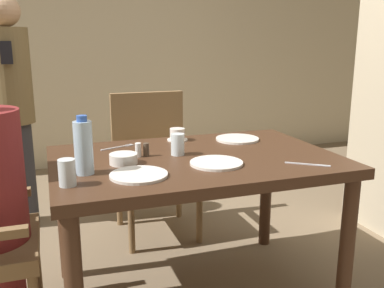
{
  "coord_description": "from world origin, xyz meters",
  "views": [
    {
      "loc": [
        -0.66,
        -1.86,
        1.27
      ],
      "look_at": [
        0.0,
        0.04,
        0.78
      ],
      "focal_mm": 40.0,
      "sensor_mm": 36.0,
      "label": 1
    }
  ],
  "objects_px": {
    "plate_dessert_center": "(139,175)",
    "bowl_small": "(123,159)",
    "chair_far_side": "(153,158)",
    "water_bottle": "(83,147)",
    "glass_tall_mid": "(178,144)",
    "standing_host": "(14,107)",
    "plate_main_left": "(237,139)",
    "teacup_with_saucer": "(177,135)",
    "plate_main_right": "(216,163)",
    "glass_tall_near": "(67,173)"
  },
  "relations": [
    {
      "from": "plate_dessert_center",
      "to": "bowl_small",
      "type": "height_order",
      "value": "bowl_small"
    },
    {
      "from": "chair_far_side",
      "to": "bowl_small",
      "type": "bearing_deg",
      "value": -112.06
    },
    {
      "from": "plate_dessert_center",
      "to": "water_bottle",
      "type": "relative_size",
      "value": 0.97
    },
    {
      "from": "plate_dessert_center",
      "to": "glass_tall_mid",
      "type": "xyz_separation_m",
      "value": [
        0.25,
        0.27,
        0.05
      ]
    },
    {
      "from": "chair_far_side",
      "to": "standing_host",
      "type": "relative_size",
      "value": 0.6
    },
    {
      "from": "plate_main_left",
      "to": "teacup_with_saucer",
      "type": "xyz_separation_m",
      "value": [
        -0.32,
        0.1,
        0.03
      ]
    },
    {
      "from": "water_bottle",
      "to": "teacup_with_saucer",
      "type": "bearing_deg",
      "value": 39.99
    },
    {
      "from": "chair_far_side",
      "to": "glass_tall_mid",
      "type": "distance_m",
      "value": 0.84
    },
    {
      "from": "plate_dessert_center",
      "to": "water_bottle",
      "type": "height_order",
      "value": "water_bottle"
    },
    {
      "from": "bowl_small",
      "to": "glass_tall_mid",
      "type": "height_order",
      "value": "glass_tall_mid"
    },
    {
      "from": "standing_host",
      "to": "plate_main_left",
      "type": "relative_size",
      "value": 6.55
    },
    {
      "from": "standing_host",
      "to": "plate_main_right",
      "type": "xyz_separation_m",
      "value": [
        0.9,
        -1.37,
        -0.1
      ]
    },
    {
      "from": "chair_far_side",
      "to": "water_bottle",
      "type": "bearing_deg",
      "value": -118.93
    },
    {
      "from": "chair_far_side",
      "to": "teacup_with_saucer",
      "type": "bearing_deg",
      "value": -87.83
    },
    {
      "from": "plate_main_right",
      "to": "bowl_small",
      "type": "xyz_separation_m",
      "value": [
        -0.39,
        0.14,
        0.02
      ]
    },
    {
      "from": "teacup_with_saucer",
      "to": "chair_far_side",
      "type": "bearing_deg",
      "value": 92.17
    },
    {
      "from": "chair_far_side",
      "to": "standing_host",
      "type": "xyz_separation_m",
      "value": [
        -0.86,
        0.37,
        0.34
      ]
    },
    {
      "from": "plate_main_right",
      "to": "chair_far_side",
      "type": "bearing_deg",
      "value": 92.55
    },
    {
      "from": "teacup_with_saucer",
      "to": "glass_tall_near",
      "type": "relative_size",
      "value": 1.09
    },
    {
      "from": "bowl_small",
      "to": "chair_far_side",
      "type": "bearing_deg",
      "value": 67.94
    },
    {
      "from": "plate_dessert_center",
      "to": "teacup_with_saucer",
      "type": "height_order",
      "value": "teacup_with_saucer"
    },
    {
      "from": "standing_host",
      "to": "plate_dessert_center",
      "type": "height_order",
      "value": "standing_host"
    },
    {
      "from": "plate_main_left",
      "to": "glass_tall_mid",
      "type": "bearing_deg",
      "value": -154.42
    },
    {
      "from": "standing_host",
      "to": "plate_dessert_center",
      "type": "bearing_deg",
      "value": -69.31
    },
    {
      "from": "bowl_small",
      "to": "glass_tall_near",
      "type": "bearing_deg",
      "value": -138.2
    },
    {
      "from": "plate_main_right",
      "to": "glass_tall_near",
      "type": "bearing_deg",
      "value": -172.59
    },
    {
      "from": "plate_main_left",
      "to": "glass_tall_mid",
      "type": "distance_m",
      "value": 0.45
    },
    {
      "from": "water_bottle",
      "to": "glass_tall_mid",
      "type": "relative_size",
      "value": 2.36
    },
    {
      "from": "plate_main_left",
      "to": "bowl_small",
      "type": "distance_m",
      "value": 0.73
    },
    {
      "from": "plate_main_right",
      "to": "plate_dessert_center",
      "type": "bearing_deg",
      "value": -170.95
    },
    {
      "from": "glass_tall_near",
      "to": "teacup_with_saucer",
      "type": "bearing_deg",
      "value": 43.56
    },
    {
      "from": "plate_main_right",
      "to": "glass_tall_mid",
      "type": "xyz_separation_m",
      "value": [
        -0.12,
        0.21,
        0.05
      ]
    },
    {
      "from": "glass_tall_near",
      "to": "chair_far_side",
      "type": "bearing_deg",
      "value": 60.97
    },
    {
      "from": "glass_tall_near",
      "to": "standing_host",
      "type": "bearing_deg",
      "value": 100.12
    },
    {
      "from": "plate_main_left",
      "to": "plate_main_right",
      "type": "xyz_separation_m",
      "value": [
        -0.29,
        -0.41,
        0.0
      ]
    },
    {
      "from": "plate_main_right",
      "to": "teacup_with_saucer",
      "type": "bearing_deg",
      "value": 92.93
    },
    {
      "from": "standing_host",
      "to": "teacup_with_saucer",
      "type": "xyz_separation_m",
      "value": [
        0.88,
        -0.86,
        -0.07
      ]
    },
    {
      "from": "standing_host",
      "to": "plate_main_right",
      "type": "relative_size",
      "value": 6.55
    },
    {
      "from": "plate_main_right",
      "to": "plate_dessert_center",
      "type": "distance_m",
      "value": 0.37
    },
    {
      "from": "chair_far_side",
      "to": "standing_host",
      "type": "bearing_deg",
      "value": 156.6
    },
    {
      "from": "standing_host",
      "to": "glass_tall_mid",
      "type": "bearing_deg",
      "value": -55.75
    },
    {
      "from": "glass_tall_mid",
      "to": "chair_far_side",
      "type": "bearing_deg",
      "value": 84.86
    },
    {
      "from": "standing_host",
      "to": "teacup_with_saucer",
      "type": "bearing_deg",
      "value": -44.56
    },
    {
      "from": "plate_main_left",
      "to": "plate_main_right",
      "type": "relative_size",
      "value": 1.0
    },
    {
      "from": "chair_far_side",
      "to": "water_bottle",
      "type": "height_order",
      "value": "water_bottle"
    },
    {
      "from": "chair_far_side",
      "to": "plate_dessert_center",
      "type": "relative_size",
      "value": 3.91
    },
    {
      "from": "teacup_with_saucer",
      "to": "bowl_small",
      "type": "height_order",
      "value": "teacup_with_saucer"
    },
    {
      "from": "bowl_small",
      "to": "water_bottle",
      "type": "xyz_separation_m",
      "value": [
        -0.18,
        -0.09,
        0.09
      ]
    },
    {
      "from": "bowl_small",
      "to": "glass_tall_mid",
      "type": "bearing_deg",
      "value": 13.79
    },
    {
      "from": "standing_host",
      "to": "water_bottle",
      "type": "relative_size",
      "value": 6.35
    }
  ]
}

